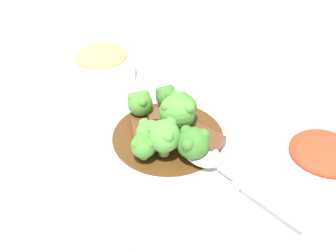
% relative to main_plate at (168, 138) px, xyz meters
% --- Properties ---
extents(ground_plane, '(4.00, 4.00, 0.00)m').
position_rel_main_plate_xyz_m(ground_plane, '(0.00, 0.00, -0.01)').
color(ground_plane, white).
extents(main_plate, '(0.27, 0.27, 0.02)m').
position_rel_main_plate_xyz_m(main_plate, '(0.00, 0.00, 0.00)').
color(main_plate, white).
rests_on(main_plate, ground_plane).
extents(beef_strip_0, '(0.04, 0.06, 0.01)m').
position_rel_main_plate_xyz_m(beef_strip_0, '(-0.03, 0.01, 0.02)').
color(beef_strip_0, brown).
rests_on(beef_strip_0, main_plate).
extents(beef_strip_1, '(0.08, 0.07, 0.01)m').
position_rel_main_plate_xyz_m(beef_strip_1, '(0.03, 0.04, 0.02)').
color(beef_strip_1, '#56331E').
rests_on(beef_strip_1, main_plate).
extents(beef_strip_2, '(0.07, 0.04, 0.01)m').
position_rel_main_plate_xyz_m(beef_strip_2, '(-0.02, -0.04, 0.01)').
color(beef_strip_2, '#56331E').
rests_on(beef_strip_2, main_plate).
extents(broccoli_floret_0, '(0.04, 0.04, 0.05)m').
position_rel_main_plate_xyz_m(broccoli_floret_0, '(-0.05, -0.02, 0.04)').
color(broccoli_floret_0, '#7FA84C').
rests_on(broccoli_floret_0, main_plate).
extents(broccoli_floret_1, '(0.04, 0.04, 0.05)m').
position_rel_main_plate_xyz_m(broccoli_floret_1, '(-0.02, 0.03, 0.04)').
color(broccoli_floret_1, '#7FA84C').
rests_on(broccoli_floret_1, main_plate).
extents(broccoli_floret_2, '(0.04, 0.04, 0.05)m').
position_rel_main_plate_xyz_m(broccoli_floret_2, '(0.06, 0.01, 0.04)').
color(broccoli_floret_2, '#8EB756').
rests_on(broccoli_floret_2, main_plate).
extents(broccoli_floret_3, '(0.05, 0.05, 0.06)m').
position_rel_main_plate_xyz_m(broccoli_floret_3, '(0.04, -0.02, 0.04)').
color(broccoli_floret_3, '#7FA84C').
rests_on(broccoli_floret_3, main_plate).
extents(broccoli_floret_4, '(0.05, 0.05, 0.06)m').
position_rel_main_plate_xyz_m(broccoli_floret_4, '(0.00, 0.01, 0.05)').
color(broccoli_floret_4, '#7FA84C').
rests_on(broccoli_floret_4, main_plate).
extents(broccoli_floret_5, '(0.04, 0.04, 0.04)m').
position_rel_main_plate_xyz_m(broccoli_floret_5, '(0.02, -0.03, 0.03)').
color(broccoli_floret_5, '#7FA84C').
rests_on(broccoli_floret_5, main_plate).
extents(broccoli_floret_6, '(0.03, 0.03, 0.04)m').
position_rel_main_plate_xyz_m(broccoli_floret_6, '(-0.06, 0.02, 0.03)').
color(broccoli_floret_6, '#7FA84C').
rests_on(broccoli_floret_6, main_plate).
extents(broccoli_floret_7, '(0.03, 0.03, 0.04)m').
position_rel_main_plate_xyz_m(broccoli_floret_7, '(0.04, -0.05, 0.03)').
color(broccoli_floret_7, '#7FA84C').
rests_on(broccoli_floret_7, main_plate).
extents(serving_spoon, '(0.19, 0.10, 0.01)m').
position_rel_main_plate_xyz_m(serving_spoon, '(0.08, 0.03, 0.02)').
color(serving_spoon, '#B7B7BC').
rests_on(serving_spoon, main_plate).
extents(side_bowl_kimchi, '(0.12, 0.12, 0.06)m').
position_rel_main_plate_xyz_m(side_bowl_kimchi, '(0.14, 0.17, 0.02)').
color(side_bowl_kimchi, white).
rests_on(side_bowl_kimchi, ground_plane).
extents(side_bowl_appetizer, '(0.12, 0.12, 0.06)m').
position_rel_main_plate_xyz_m(side_bowl_appetizer, '(-0.21, -0.05, 0.02)').
color(side_bowl_appetizer, white).
rests_on(side_bowl_appetizer, ground_plane).
extents(sauce_dish, '(0.07, 0.07, 0.01)m').
position_rel_main_plate_xyz_m(sauce_dish, '(0.14, -0.14, -0.00)').
color(sauce_dish, white).
rests_on(sauce_dish, ground_plane).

